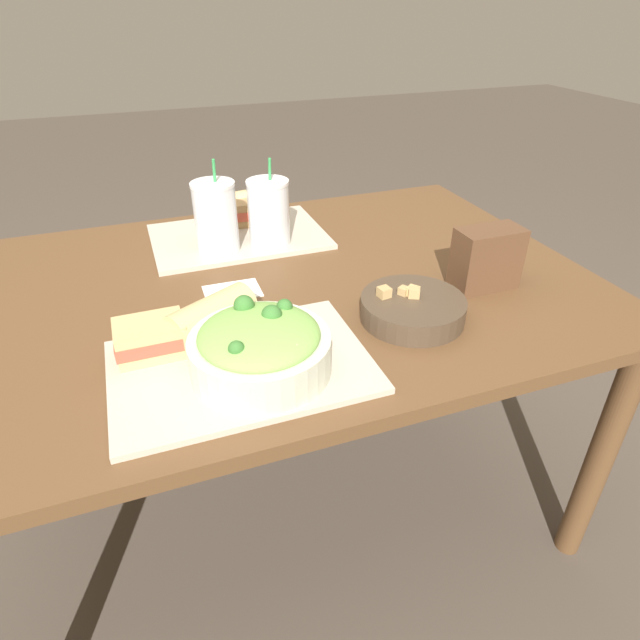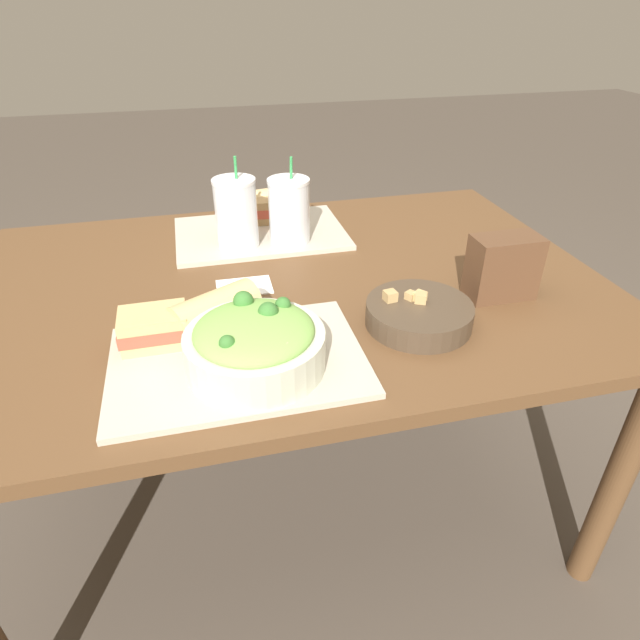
{
  "view_description": "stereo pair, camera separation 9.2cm",
  "coord_description": "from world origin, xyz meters",
  "px_view_note": "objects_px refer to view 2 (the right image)",
  "views": [
    {
      "loc": [
        -0.27,
        -1.04,
        1.27
      ],
      "look_at": [
        0.01,
        -0.27,
        0.76
      ],
      "focal_mm": 30.0,
      "sensor_mm": 36.0,
      "label": 1
    },
    {
      "loc": [
        -0.19,
        -1.06,
        1.27
      ],
      "look_at": [
        0.01,
        -0.27,
        0.76
      ],
      "focal_mm": 30.0,
      "sensor_mm": 36.0,
      "label": 2
    }
  ],
  "objects_px": {
    "napkin_folded": "(244,287)",
    "baguette_far": "(253,204)",
    "drink_cup_dark": "(236,215)",
    "sandwich_near": "(154,328)",
    "drink_cup_red": "(289,213)",
    "baguette_near": "(216,310)",
    "sandwich_far": "(262,209)",
    "salad_bowl": "(255,343)",
    "chip_bag": "(503,267)",
    "soup_bowl": "(419,313)"
  },
  "relations": [
    {
      "from": "baguette_far",
      "to": "drink_cup_dark",
      "type": "relative_size",
      "value": 0.61
    },
    {
      "from": "sandwich_far",
      "to": "baguette_near",
      "type": "bearing_deg",
      "value": -102.01
    },
    {
      "from": "baguette_near",
      "to": "salad_bowl",
      "type": "bearing_deg",
      "value": 172.12
    },
    {
      "from": "sandwich_near",
      "to": "salad_bowl",
      "type": "bearing_deg",
      "value": -35.04
    },
    {
      "from": "sandwich_far",
      "to": "drink_cup_red",
      "type": "bearing_deg",
      "value": -67.55
    },
    {
      "from": "baguette_far",
      "to": "salad_bowl",
      "type": "bearing_deg",
      "value": 161.61
    },
    {
      "from": "baguette_near",
      "to": "napkin_folded",
      "type": "distance_m",
      "value": 0.19
    },
    {
      "from": "baguette_near",
      "to": "drink_cup_dark",
      "type": "distance_m",
      "value": 0.38
    },
    {
      "from": "baguette_near",
      "to": "baguette_far",
      "type": "distance_m",
      "value": 0.58
    },
    {
      "from": "sandwich_far",
      "to": "chip_bag",
      "type": "xyz_separation_m",
      "value": [
        0.43,
        -0.53,
        0.02
      ]
    },
    {
      "from": "salad_bowl",
      "to": "sandwich_near",
      "type": "distance_m",
      "value": 0.21
    },
    {
      "from": "sandwich_near",
      "to": "drink_cup_red",
      "type": "xyz_separation_m",
      "value": [
        0.33,
        0.4,
        0.04
      ]
    },
    {
      "from": "baguette_far",
      "to": "chip_bag",
      "type": "distance_m",
      "value": 0.72
    },
    {
      "from": "sandwich_near",
      "to": "baguette_far",
      "type": "height_order",
      "value": "baguette_far"
    },
    {
      "from": "soup_bowl",
      "to": "baguette_near",
      "type": "distance_m",
      "value": 0.39
    },
    {
      "from": "drink_cup_dark",
      "to": "napkin_folded",
      "type": "relative_size",
      "value": 1.83
    },
    {
      "from": "salad_bowl",
      "to": "baguette_near",
      "type": "height_order",
      "value": "salad_bowl"
    },
    {
      "from": "chip_bag",
      "to": "drink_cup_red",
      "type": "bearing_deg",
      "value": 136.22
    },
    {
      "from": "baguette_far",
      "to": "baguette_near",
      "type": "bearing_deg",
      "value": 154.36
    },
    {
      "from": "sandwich_near",
      "to": "sandwich_far",
      "type": "height_order",
      "value": "same"
    },
    {
      "from": "chip_bag",
      "to": "drink_cup_dark",
      "type": "bearing_deg",
      "value": 144.49
    },
    {
      "from": "napkin_folded",
      "to": "sandwich_near",
      "type": "bearing_deg",
      "value": -133.4
    },
    {
      "from": "drink_cup_dark",
      "to": "napkin_folded",
      "type": "height_order",
      "value": "drink_cup_dark"
    },
    {
      "from": "salad_bowl",
      "to": "chip_bag",
      "type": "bearing_deg",
      "value": 14.74
    },
    {
      "from": "soup_bowl",
      "to": "baguette_far",
      "type": "xyz_separation_m",
      "value": [
        -0.24,
        0.63,
        0.02
      ]
    },
    {
      "from": "sandwich_far",
      "to": "baguette_far",
      "type": "distance_m",
      "value": 0.04
    },
    {
      "from": "drink_cup_dark",
      "to": "sandwich_far",
      "type": "bearing_deg",
      "value": 61.38
    },
    {
      "from": "sandwich_near",
      "to": "drink_cup_red",
      "type": "bearing_deg",
      "value": 49.83
    },
    {
      "from": "soup_bowl",
      "to": "baguette_far",
      "type": "height_order",
      "value": "baguette_far"
    },
    {
      "from": "sandwich_near",
      "to": "drink_cup_dark",
      "type": "bearing_deg",
      "value": 63.09
    },
    {
      "from": "drink_cup_red",
      "to": "drink_cup_dark",
      "type": "bearing_deg",
      "value": 180.0
    },
    {
      "from": "drink_cup_dark",
      "to": "drink_cup_red",
      "type": "xyz_separation_m",
      "value": [
        0.13,
        -0.0,
        -0.0
      ]
    },
    {
      "from": "drink_cup_red",
      "to": "napkin_folded",
      "type": "relative_size",
      "value": 1.75
    },
    {
      "from": "chip_bag",
      "to": "sandwich_near",
      "type": "bearing_deg",
      "value": -177.68
    },
    {
      "from": "sandwich_far",
      "to": "baguette_far",
      "type": "bearing_deg",
      "value": 127.76
    },
    {
      "from": "baguette_far",
      "to": "drink_cup_red",
      "type": "height_order",
      "value": "drink_cup_red"
    },
    {
      "from": "baguette_near",
      "to": "drink_cup_red",
      "type": "distance_m",
      "value": 0.43
    },
    {
      "from": "soup_bowl",
      "to": "drink_cup_dark",
      "type": "distance_m",
      "value": 0.54
    },
    {
      "from": "salad_bowl",
      "to": "napkin_folded",
      "type": "height_order",
      "value": "salad_bowl"
    },
    {
      "from": "salad_bowl",
      "to": "baguette_near",
      "type": "xyz_separation_m",
      "value": [
        -0.06,
        0.14,
        -0.01
      ]
    },
    {
      "from": "baguette_far",
      "to": "drink_cup_red",
      "type": "distance_m",
      "value": 0.2
    },
    {
      "from": "napkin_folded",
      "to": "baguette_far",
      "type": "bearing_deg",
      "value": 78.93
    },
    {
      "from": "drink_cup_dark",
      "to": "salad_bowl",
      "type": "bearing_deg",
      "value": -93.11
    },
    {
      "from": "drink_cup_dark",
      "to": "baguette_far",
      "type": "bearing_deg",
      "value": 71.19
    },
    {
      "from": "baguette_far",
      "to": "napkin_folded",
      "type": "distance_m",
      "value": 0.4
    },
    {
      "from": "baguette_far",
      "to": "chip_bag",
      "type": "relative_size",
      "value": 0.96
    },
    {
      "from": "napkin_folded",
      "to": "salad_bowl",
      "type": "bearing_deg",
      "value": -92.87
    },
    {
      "from": "baguette_far",
      "to": "napkin_folded",
      "type": "height_order",
      "value": "baguette_far"
    },
    {
      "from": "salad_bowl",
      "to": "sandwich_near",
      "type": "xyz_separation_m",
      "value": [
        -0.17,
        0.12,
        -0.02
      ]
    },
    {
      "from": "drink_cup_dark",
      "to": "drink_cup_red",
      "type": "bearing_deg",
      "value": -0.0
    }
  ]
}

